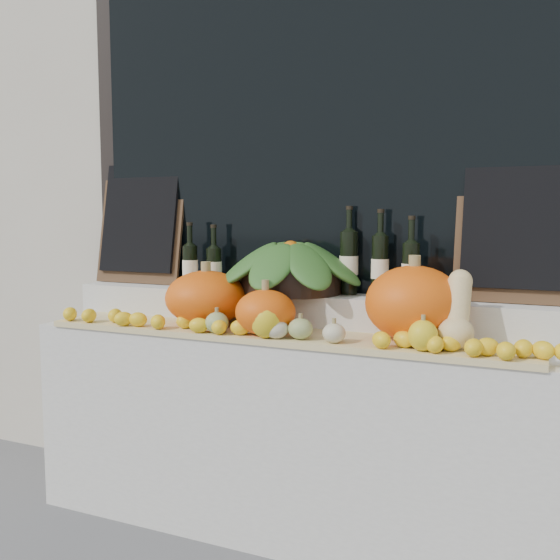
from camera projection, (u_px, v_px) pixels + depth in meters
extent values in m
cube|color=beige|center=(343.00, 49.00, 3.23)|extent=(7.00, 0.90, 4.50)
cube|color=black|center=(311.00, 104.00, 2.85)|extent=(2.40, 0.04, 2.10)
cube|color=black|center=(309.00, 103.00, 2.83)|extent=(2.20, 0.02, 2.00)
cube|color=silver|center=(287.00, 431.00, 2.76)|extent=(2.30, 0.55, 0.88)
cube|color=silver|center=(300.00, 310.00, 2.84)|extent=(2.30, 0.25, 0.16)
cube|color=tan|center=(275.00, 335.00, 2.60)|extent=(2.10, 0.32, 0.02)
ellipsoid|color=#FA610D|center=(206.00, 298.00, 2.77)|extent=(0.41, 0.41, 0.24)
ellipsoid|color=#FA610D|center=(414.00, 303.00, 2.42)|extent=(0.43, 0.43, 0.29)
ellipsoid|color=#FA610D|center=(265.00, 312.00, 2.54)|extent=(0.28, 0.28, 0.19)
ellipsoid|color=#E7C788|center=(455.00, 333.00, 2.26)|extent=(0.13, 0.13, 0.12)
cylinder|color=#E7C788|center=(458.00, 301.00, 2.30)|extent=(0.09, 0.14, 0.18)
sphere|color=#E7C788|center=(460.00, 281.00, 2.33)|extent=(0.09, 0.09, 0.09)
ellipsoid|color=#3E6C20|center=(300.00, 329.00, 2.45)|extent=(0.10, 0.10, 0.08)
cylinder|color=olive|center=(301.00, 315.00, 2.44)|extent=(0.02, 0.02, 0.02)
ellipsoid|color=#3E6C20|center=(217.00, 323.00, 2.58)|extent=(0.10, 0.10, 0.09)
cylinder|color=olive|center=(217.00, 309.00, 2.57)|extent=(0.02, 0.02, 0.02)
ellipsoid|color=beige|center=(276.00, 329.00, 2.46)|extent=(0.10, 0.10, 0.08)
cylinder|color=olive|center=(276.00, 317.00, 2.46)|extent=(0.02, 0.02, 0.02)
ellipsoid|color=yellow|center=(266.00, 320.00, 2.47)|extent=(0.13, 0.13, 0.14)
cylinder|color=olive|center=(266.00, 299.00, 2.46)|extent=(0.02, 0.02, 0.02)
ellipsoid|color=beige|center=(334.00, 333.00, 2.38)|extent=(0.09, 0.09, 0.08)
cylinder|color=olive|center=(334.00, 320.00, 2.37)|extent=(0.02, 0.02, 0.02)
ellipsoid|color=yellow|center=(423.00, 335.00, 2.24)|extent=(0.11, 0.11, 0.11)
cylinder|color=olive|center=(423.00, 317.00, 2.23)|extent=(0.02, 0.02, 0.02)
cylinder|color=black|center=(291.00, 280.00, 2.83)|extent=(0.46, 0.46, 0.12)
cylinder|color=black|center=(190.00, 266.00, 3.04)|extent=(0.07, 0.07, 0.20)
cylinder|color=black|center=(190.00, 236.00, 3.03)|extent=(0.03, 0.03, 0.10)
cylinder|color=white|center=(190.00, 269.00, 3.05)|extent=(0.08, 0.08, 0.08)
cylinder|color=black|center=(190.00, 224.00, 3.02)|extent=(0.03, 0.03, 0.02)
cylinder|color=black|center=(214.00, 268.00, 3.01)|extent=(0.07, 0.07, 0.19)
cylinder|color=black|center=(214.00, 238.00, 2.99)|extent=(0.03, 0.03, 0.10)
cylinder|color=white|center=(214.00, 270.00, 3.01)|extent=(0.08, 0.08, 0.08)
cylinder|color=black|center=(213.00, 226.00, 2.99)|extent=(0.03, 0.03, 0.02)
cylinder|color=black|center=(349.00, 263.00, 2.77)|extent=(0.08, 0.08, 0.28)
cylinder|color=black|center=(349.00, 220.00, 2.75)|extent=(0.03, 0.03, 0.10)
cylinder|color=white|center=(349.00, 265.00, 2.77)|extent=(0.08, 0.08, 0.08)
cylinder|color=black|center=(349.00, 208.00, 2.75)|extent=(0.03, 0.03, 0.02)
cylinder|color=black|center=(380.00, 266.00, 2.68)|extent=(0.07, 0.07, 0.26)
cylinder|color=black|center=(381.00, 224.00, 2.66)|extent=(0.03, 0.03, 0.10)
cylinder|color=white|center=(380.00, 269.00, 2.68)|extent=(0.08, 0.08, 0.08)
cylinder|color=black|center=(381.00, 211.00, 2.66)|extent=(0.03, 0.03, 0.02)
cylinder|color=black|center=(411.00, 271.00, 2.61)|extent=(0.07, 0.07, 0.23)
cylinder|color=black|center=(411.00, 231.00, 2.59)|extent=(0.03, 0.03, 0.10)
cylinder|color=white|center=(411.00, 274.00, 2.61)|extent=(0.08, 0.08, 0.08)
cylinder|color=black|center=(412.00, 218.00, 2.58)|extent=(0.03, 0.03, 0.02)
cube|color=#4C331E|center=(141.00, 224.00, 3.23)|extent=(0.50, 0.13, 0.61)
cube|color=black|center=(139.00, 218.00, 3.22)|extent=(0.44, 0.12, 0.55)
cube|color=#4C331E|center=(520.00, 226.00, 2.49)|extent=(0.50, 0.13, 0.61)
cube|color=black|center=(520.00, 219.00, 2.47)|extent=(0.44, 0.12, 0.55)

